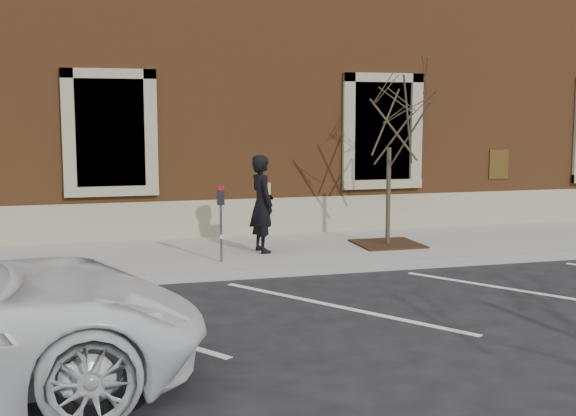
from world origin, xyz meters
name	(u,v)px	position (x,y,z in m)	size (l,w,h in m)	color
ground	(297,275)	(0.00, 0.00, 0.00)	(120.00, 120.00, 0.00)	#28282B
sidewalk_near	(273,252)	(0.00, 1.75, 0.07)	(40.00, 3.50, 0.15)	#A2A198
curb_near	(298,271)	(0.00, -0.05, 0.07)	(40.00, 0.12, 0.15)	#9E9E99
parking_stripes	(338,307)	(0.00, -2.20, 0.00)	(28.00, 4.40, 0.01)	silver
building_civic	(219,69)	(0.00, 7.74, 4.00)	(40.00, 8.62, 8.00)	brown
man	(262,204)	(-0.27, 1.48, 1.08)	(0.68, 0.45, 1.86)	black
parking_meter	(221,210)	(-1.20, 0.75, 1.09)	(0.12, 0.09, 1.36)	#595B60
tree_grate	(387,244)	(2.36, 1.59, 0.17)	(1.26, 1.26, 0.03)	#382212
sapling	(390,121)	(2.36, 1.59, 2.65)	(2.15, 2.15, 3.58)	#453729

